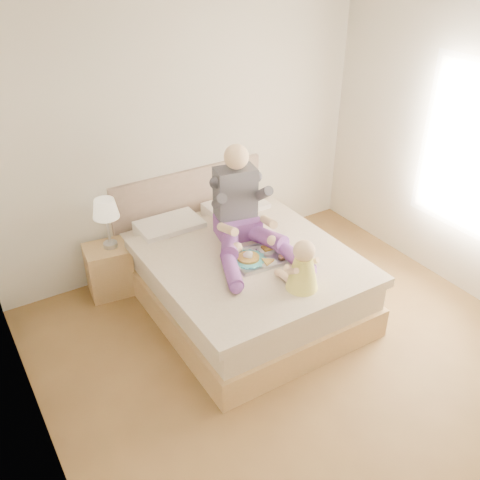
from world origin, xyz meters
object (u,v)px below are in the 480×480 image
bed (239,273)px  adult (243,216)px  nightstand (109,270)px  baby (302,269)px  tray (258,255)px

bed → adult: adult is taller
nightstand → baby: bearing=-48.3°
adult → baby: 0.86m
adult → tray: adult is taller
nightstand → baby: 2.01m
nightstand → tray: size_ratio=0.96×
bed → baby: size_ratio=4.94×
adult → baby: (0.02, -0.86, -0.09)m
bed → tray: size_ratio=4.15×
bed → baby: bearing=-82.7°
bed → tray: bearing=-80.7°
bed → nightstand: size_ratio=4.32×
tray → baby: 0.56m
bed → adult: (0.08, 0.06, 0.56)m
tray → baby: (0.06, -0.54, 0.15)m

